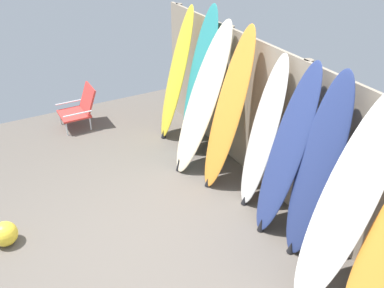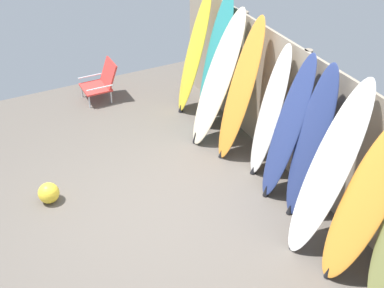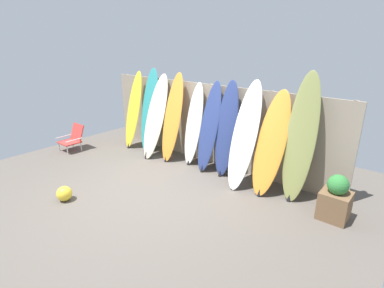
{
  "view_description": "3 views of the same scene",
  "coord_description": "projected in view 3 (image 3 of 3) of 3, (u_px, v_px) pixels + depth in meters",
  "views": [
    {
      "loc": [
        3.08,
        -0.99,
        3.26
      ],
      "look_at": [
        -0.3,
        0.86,
        0.99
      ],
      "focal_mm": 40.0,
      "sensor_mm": 36.0,
      "label": 1
    },
    {
      "loc": [
        4.62,
        -1.84,
        4.41
      ],
      "look_at": [
        0.13,
        0.42,
        1.03
      ],
      "focal_mm": 50.0,
      "sensor_mm": 36.0,
      "label": 2
    },
    {
      "loc": [
        3.88,
        -3.27,
        2.74
      ],
      "look_at": [
        0.49,
        0.81,
        0.86
      ],
      "focal_mm": 28.0,
      "sensor_mm": 36.0,
      "label": 3
    }
  ],
  "objects": [
    {
      "name": "surfboard_teal_1",
      "position": [
        149.0,
        111.0,
        7.48
      ],
      "size": [
        0.53,
        0.54,
        2.06
      ],
      "color": "teal",
      "rests_on": "ground"
    },
    {
      "name": "ground",
      "position": [
        144.0,
        193.0,
        5.62
      ],
      "size": [
        7.68,
        7.68,
        0.0
      ],
      "primitive_type": "plane",
      "color": "#5B544C"
    },
    {
      "name": "surfboard_white_4",
      "position": [
        194.0,
        125.0,
        6.68
      ],
      "size": [
        0.5,
        0.49,
        1.84
      ],
      "color": "white",
      "rests_on": "ground"
    },
    {
      "name": "fence_back",
      "position": [
        209.0,
        124.0,
        6.77
      ],
      "size": [
        6.08,
        0.11,
        1.8
      ],
      "color": "gray",
      "rests_on": "ground"
    },
    {
      "name": "surfboard_navy_5",
      "position": [
        209.0,
        128.0,
        6.33
      ],
      "size": [
        0.51,
        0.58,
        1.92
      ],
      "color": "navy",
      "rests_on": "ground"
    },
    {
      "name": "surfboard_orange_8",
      "position": [
        271.0,
        144.0,
        5.4
      ],
      "size": [
        0.58,
        0.76,
        1.89
      ],
      "color": "orange",
      "rests_on": "ground"
    },
    {
      "name": "planter_box",
      "position": [
        335.0,
        200.0,
        4.71
      ],
      "size": [
        0.44,
        0.41,
        0.76
      ],
      "color": "brown",
      "rests_on": "ground"
    },
    {
      "name": "beach_chair",
      "position": [
        73.0,
        138.0,
        7.68
      ],
      "size": [
        0.5,
        0.55,
        0.65
      ],
      "rotation": [
        0.0,
        0.0,
        0.17
      ],
      "color": "silver",
      "rests_on": "ground"
    },
    {
      "name": "surfboard_olive_9",
      "position": [
        301.0,
        139.0,
        5.11
      ],
      "size": [
        0.54,
        0.54,
        2.25
      ],
      "color": "olive",
      "rests_on": "ground"
    },
    {
      "name": "surfboard_white_7",
      "position": [
        245.0,
        136.0,
        5.65
      ],
      "size": [
        0.53,
        0.83,
        2.02
      ],
      "color": "white",
      "rests_on": "ground"
    },
    {
      "name": "surfboard_orange_3",
      "position": [
        172.0,
        118.0,
        6.88
      ],
      "size": [
        0.49,
        0.63,
        2.02
      ],
      "color": "orange",
      "rests_on": "ground"
    },
    {
      "name": "beach_ball",
      "position": [
        64.0,
        194.0,
        5.31
      ],
      "size": [
        0.27,
        0.27,
        0.27
      ],
      "primitive_type": "sphere",
      "color": "yellow",
      "rests_on": "ground"
    },
    {
      "name": "surfboard_navy_6",
      "position": [
        226.0,
        130.0,
        6.09
      ],
      "size": [
        0.48,
        0.44,
        1.97
      ],
      "color": "navy",
      "rests_on": "ground"
    },
    {
      "name": "surfboard_yellow_0",
      "position": [
        133.0,
        110.0,
        7.75
      ],
      "size": [
        0.58,
        0.62,
        1.97
      ],
      "color": "yellow",
      "rests_on": "ground"
    },
    {
      "name": "surfboard_cream_2",
      "position": [
        155.0,
        117.0,
        7.14
      ],
      "size": [
        0.59,
        0.9,
        1.96
      ],
      "color": "beige",
      "rests_on": "ground"
    }
  ]
}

